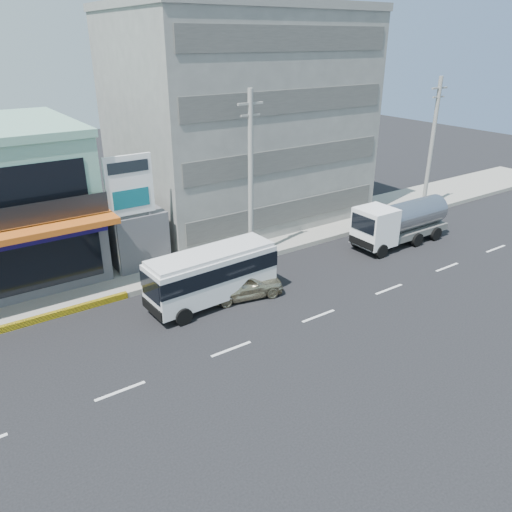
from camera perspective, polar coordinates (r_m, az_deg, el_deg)
The scene contains 11 objects.
ground at distance 22.10m, azimuth -2.85°, elevation -10.58°, with size 120.00×120.00×0.00m, color black.
sidewalk at distance 31.50m, azimuth -4.21°, elevation 0.65°, with size 70.00×5.00×0.30m, color gray.
concrete_building at distance 36.70m, azimuth -2.08°, elevation 15.14°, with size 16.00×12.00×14.00m, color gray.
gap_structure at distance 31.12m, azimuth -14.63°, elevation 2.80°, with size 3.00×6.00×3.50m, color #4E4E53.
satellite_dish at distance 29.64m, azimuth -14.30°, elevation 5.54°, with size 1.50×1.50×0.15m, color slate.
billboard at distance 27.46m, azimuth -14.20°, elevation 7.09°, with size 2.60×0.18×6.90m.
utility_pole_near at distance 28.68m, azimuth -0.61°, elevation 8.96°, with size 1.60×0.30×10.00m.
utility_pole_far at distance 39.64m, azimuth 19.43°, elevation 11.78°, with size 1.60×0.30×10.00m.
minibus at distance 25.04m, azimuth -5.07°, elevation -1.87°, with size 6.80×2.60×2.81m.
sedan at distance 25.84m, azimuth -1.58°, elevation -3.28°, with size 1.71×4.25×1.45m, color #B4AB89.
tanker_truck at distance 33.57m, azimuth 16.00°, elevation 3.76°, with size 7.19×2.34×2.83m.
Camera 1 is at (-9.40, -15.68, 12.42)m, focal length 35.00 mm.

